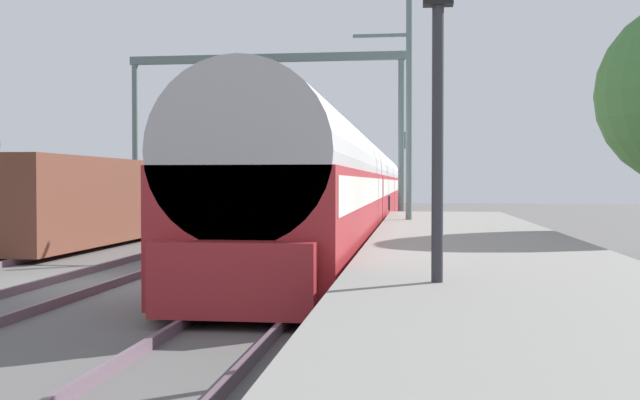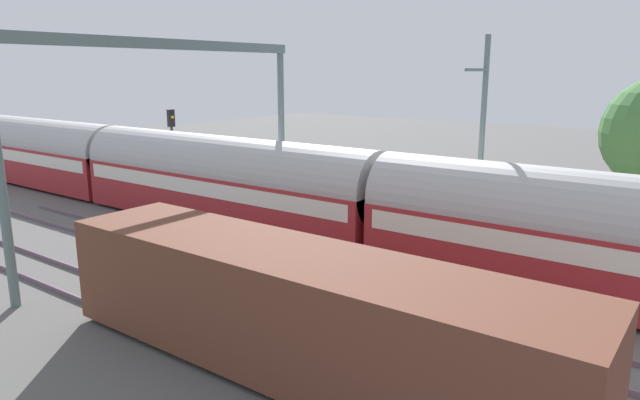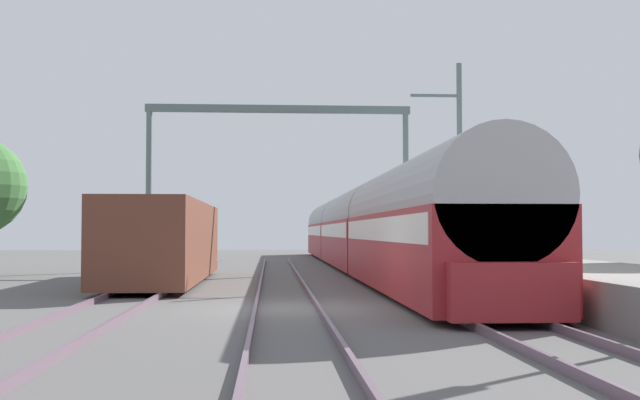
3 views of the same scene
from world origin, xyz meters
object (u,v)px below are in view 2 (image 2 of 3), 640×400
(passenger_train, at_px, (223,181))
(catenary_gantry, at_px, (170,103))
(person_crossing, at_px, (276,202))
(freight_car, at_px, (298,312))
(railway_signal_far, at_px, (172,142))

(passenger_train, bearing_deg, catenary_gantry, -156.93)
(passenger_train, bearing_deg, person_crossing, -56.64)
(catenary_gantry, bearing_deg, person_crossing, -2.15)
(passenger_train, height_order, freight_car, passenger_train)
(passenger_train, distance_m, freight_car, 13.57)
(passenger_train, relative_size, catenary_gantry, 3.90)
(railway_signal_far, bearing_deg, catenary_gantry, -129.11)
(person_crossing, relative_size, railway_signal_far, 0.36)
(person_crossing, bearing_deg, passenger_train, 100.13)
(passenger_train, relative_size, freight_car, 3.78)
(freight_car, height_order, catenary_gantry, catenary_gantry)
(freight_car, relative_size, railway_signal_far, 2.71)
(person_crossing, xyz_separation_m, catenary_gantry, (-5.39, 0.20, 4.61))
(person_crossing, xyz_separation_m, railway_signal_far, (0.63, 7.61, 2.06))
(railway_signal_far, distance_m, catenary_gantry, 9.89)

